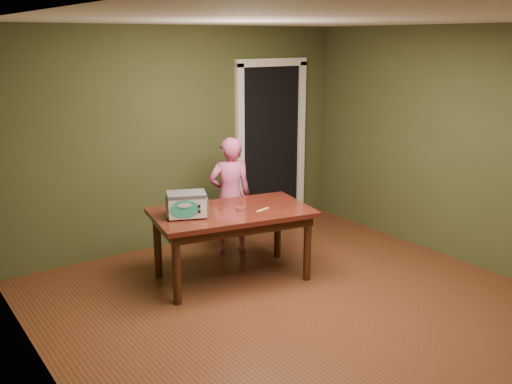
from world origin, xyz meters
TOP-DOWN VIEW (x-y plane):
  - floor at (0.00, 0.00)m, footprint 5.00×5.00m
  - room_shell at (0.00, 0.00)m, footprint 4.52×5.02m
  - doorway at (1.30, 2.78)m, footprint 1.10×0.66m
  - dining_table at (-0.16, 1.17)m, footprint 1.74×1.18m
  - toy_oven at (-0.64, 1.23)m, footprint 0.46×0.39m
  - baking_pan at (-0.07, 1.14)m, footprint 0.10×0.10m
  - spatula at (0.10, 0.99)m, footprint 0.18×0.07m
  - child at (0.24, 1.83)m, footprint 0.58×0.47m

SIDE VIEW (x-z plane):
  - floor at x=0.00m, z-range 0.00..0.00m
  - dining_table at x=-0.16m, z-range 0.28..1.03m
  - child at x=0.24m, z-range 0.00..1.38m
  - spatula at x=0.10m, z-range 0.75..0.76m
  - baking_pan at x=-0.07m, z-range 0.75..0.77m
  - toy_oven at x=-0.64m, z-range 0.76..1.01m
  - doorway at x=1.30m, z-range -0.07..2.18m
  - room_shell at x=0.00m, z-range 0.40..3.01m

